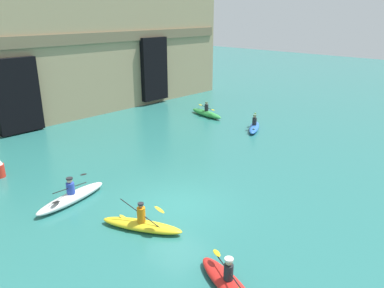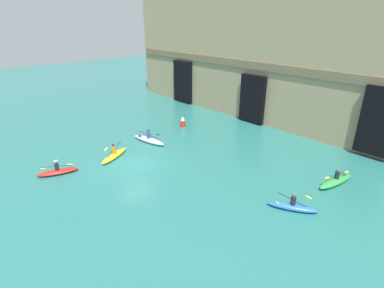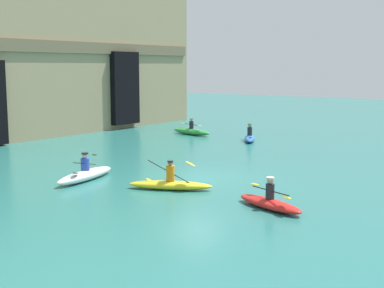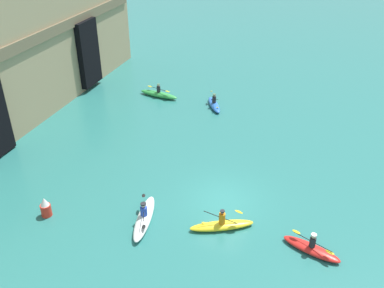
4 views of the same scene
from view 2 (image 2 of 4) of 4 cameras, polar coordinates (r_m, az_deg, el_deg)
ground_plane at (r=23.65m, az=-10.87°, el=-3.99°), size 120.00×120.00×0.00m
cliff_bluff at (r=34.39m, az=15.64°, el=16.25°), size 40.16×6.60×14.07m
kayak_red at (r=23.98m, az=-24.22°, el=-4.77°), size 1.57×2.92×1.09m
kayak_blue at (r=19.08m, az=18.58°, el=-11.18°), size 2.85×1.97×1.11m
kayak_green at (r=22.87m, az=25.73°, el=-6.32°), size 1.26×3.52×1.14m
kayak_yellow at (r=25.19m, az=-14.58°, el=-2.03°), size 2.11×3.24×1.18m
kayak_white at (r=27.59m, az=-8.21°, el=0.82°), size 3.67×1.39×1.18m
marker_buoy at (r=31.24m, az=-1.78°, el=4.24°), size 0.55×0.55×1.12m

